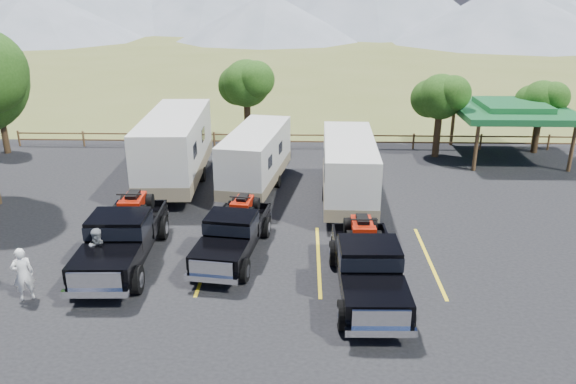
{
  "coord_description": "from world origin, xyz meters",
  "views": [
    {
      "loc": [
        1.42,
        -14.22,
        9.49
      ],
      "look_at": [
        0.81,
        6.76,
        1.6
      ],
      "focal_mm": 35.0,
      "sensor_mm": 36.0,
      "label": 1
    }
  ],
  "objects_px": {
    "rig_left": "(123,235)",
    "rig_center": "(233,232)",
    "rig_right": "(367,264)",
    "person_b": "(100,254)",
    "trailer_left": "(175,149)",
    "person_a": "(23,274)",
    "trailer_right": "(349,171)",
    "trailer_center": "(256,159)",
    "pavilion": "(512,110)"
  },
  "relations": [
    {
      "from": "person_a",
      "to": "trailer_center",
      "type": "bearing_deg",
      "value": -151.78
    },
    {
      "from": "rig_center",
      "to": "trailer_left",
      "type": "bearing_deg",
      "value": 124.09
    },
    {
      "from": "rig_left",
      "to": "trailer_left",
      "type": "xyz_separation_m",
      "value": [
        0.11,
        8.32,
        0.79
      ]
    },
    {
      "from": "rig_right",
      "to": "trailer_center",
      "type": "bearing_deg",
      "value": 113.18
    },
    {
      "from": "pavilion",
      "to": "trailer_right",
      "type": "xyz_separation_m",
      "value": [
        -9.57,
        -7.43,
        -1.2
      ]
    },
    {
      "from": "pavilion",
      "to": "person_a",
      "type": "relative_size",
      "value": 3.5
    },
    {
      "from": "rig_right",
      "to": "trailer_right",
      "type": "xyz_separation_m",
      "value": [
        -0.06,
        7.78,
        0.57
      ]
    },
    {
      "from": "rig_center",
      "to": "trailer_right",
      "type": "bearing_deg",
      "value": 57.08
    },
    {
      "from": "rig_right",
      "to": "person_b",
      "type": "height_order",
      "value": "rig_right"
    },
    {
      "from": "pavilion",
      "to": "rig_left",
      "type": "height_order",
      "value": "pavilion"
    },
    {
      "from": "person_a",
      "to": "trailer_left",
      "type": "bearing_deg",
      "value": -132.63
    },
    {
      "from": "rig_right",
      "to": "trailer_right",
      "type": "height_order",
      "value": "trailer_right"
    },
    {
      "from": "rig_center",
      "to": "trailer_left",
      "type": "xyz_separation_m",
      "value": [
        -3.74,
        7.63,
        0.92
      ]
    },
    {
      "from": "rig_right",
      "to": "person_b",
      "type": "bearing_deg",
      "value": 174.99
    },
    {
      "from": "trailer_right",
      "to": "pavilion",
      "type": "bearing_deg",
      "value": 39.32
    },
    {
      "from": "rig_center",
      "to": "person_b",
      "type": "relative_size",
      "value": 3.14
    },
    {
      "from": "trailer_center",
      "to": "pavilion",
      "type": "bearing_deg",
      "value": 31.04
    },
    {
      "from": "rig_center",
      "to": "trailer_center",
      "type": "bearing_deg",
      "value": 95.95
    },
    {
      "from": "pavilion",
      "to": "trailer_left",
      "type": "height_order",
      "value": "trailer_left"
    },
    {
      "from": "trailer_center",
      "to": "person_a",
      "type": "distance_m",
      "value": 12.25
    },
    {
      "from": "rig_left",
      "to": "person_b",
      "type": "bearing_deg",
      "value": -108.79
    },
    {
      "from": "trailer_center",
      "to": "person_b",
      "type": "bearing_deg",
      "value": -107.29
    },
    {
      "from": "trailer_left",
      "to": "person_b",
      "type": "xyz_separation_m",
      "value": [
        -0.49,
        -9.57,
        -0.89
      ]
    },
    {
      "from": "person_b",
      "to": "rig_center",
      "type": "bearing_deg",
      "value": -5.92
    },
    {
      "from": "trailer_left",
      "to": "trailer_center",
      "type": "height_order",
      "value": "trailer_left"
    },
    {
      "from": "pavilion",
      "to": "trailer_right",
      "type": "relative_size",
      "value": 0.73
    },
    {
      "from": "rig_right",
      "to": "person_b",
      "type": "xyz_separation_m",
      "value": [
        -8.84,
        0.6,
        -0.07
      ]
    },
    {
      "from": "trailer_left",
      "to": "person_b",
      "type": "bearing_deg",
      "value": -95.17
    },
    {
      "from": "person_b",
      "to": "person_a",
      "type": "bearing_deg",
      "value": -176.23
    },
    {
      "from": "pavilion",
      "to": "trailer_left",
      "type": "bearing_deg",
      "value": -164.23
    },
    {
      "from": "trailer_right",
      "to": "trailer_left",
      "type": "bearing_deg",
      "value": 165.41
    },
    {
      "from": "trailer_center",
      "to": "person_b",
      "type": "height_order",
      "value": "trailer_center"
    },
    {
      "from": "person_a",
      "to": "trailer_right",
      "type": "bearing_deg",
      "value": -171.44
    },
    {
      "from": "rig_center",
      "to": "person_a",
      "type": "height_order",
      "value": "rig_center"
    },
    {
      "from": "trailer_right",
      "to": "person_a",
      "type": "xyz_separation_m",
      "value": [
        -10.76,
        -8.54,
        -0.67
      ]
    },
    {
      "from": "trailer_right",
      "to": "rig_right",
      "type": "bearing_deg",
      "value": -88.08
    },
    {
      "from": "trailer_left",
      "to": "person_a",
      "type": "distance_m",
      "value": 11.24
    },
    {
      "from": "pavilion",
      "to": "rig_center",
      "type": "distance_m",
      "value": 19.06
    },
    {
      "from": "rig_center",
      "to": "person_b",
      "type": "distance_m",
      "value": 4.65
    },
    {
      "from": "pavilion",
      "to": "person_a",
      "type": "height_order",
      "value": "pavilion"
    },
    {
      "from": "rig_left",
      "to": "trailer_left",
      "type": "bearing_deg",
      "value": 87.33
    },
    {
      "from": "person_a",
      "to": "rig_right",
      "type": "bearing_deg",
      "value": 154.12
    },
    {
      "from": "rig_right",
      "to": "trailer_left",
      "type": "relative_size",
      "value": 0.62
    },
    {
      "from": "pavilion",
      "to": "person_a",
      "type": "distance_m",
      "value": 25.91
    },
    {
      "from": "rig_center",
      "to": "trailer_center",
      "type": "distance_m",
      "value": 7.13
    },
    {
      "from": "rig_left",
      "to": "rig_center",
      "type": "height_order",
      "value": "rig_left"
    },
    {
      "from": "person_a",
      "to": "person_b",
      "type": "bearing_deg",
      "value": -175.56
    },
    {
      "from": "trailer_center",
      "to": "person_b",
      "type": "distance_m",
      "value": 10.1
    },
    {
      "from": "trailer_left",
      "to": "person_b",
      "type": "relative_size",
      "value": 5.43
    },
    {
      "from": "rig_left",
      "to": "trailer_right",
      "type": "height_order",
      "value": "trailer_right"
    }
  ]
}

